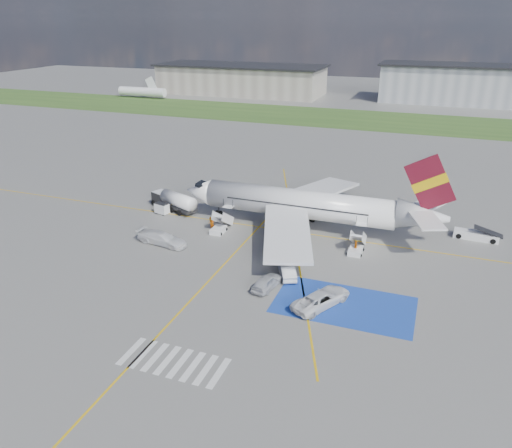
# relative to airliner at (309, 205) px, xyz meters

# --- Properties ---
(ground) EXTENTS (400.00, 400.00, 0.00)m
(ground) POSITION_rel_airliner_xyz_m (-1.51, -14.00, -3.39)
(ground) COLOR #60605E
(ground) RESTS_ON ground
(grass_strip) EXTENTS (400.00, 30.00, 0.01)m
(grass_strip) POSITION_rel_airliner_xyz_m (-1.51, 81.00, -3.39)
(grass_strip) COLOR #2D4C1E
(grass_strip) RESTS_ON ground
(taxiway_line_main) EXTENTS (120.00, 0.20, 0.01)m
(taxiway_line_main) POSITION_rel_airliner_xyz_m (-1.51, -2.00, -3.39)
(taxiway_line_main) COLOR gold
(taxiway_line_main) RESTS_ON ground
(taxiway_line_cross) EXTENTS (0.20, 60.00, 0.01)m
(taxiway_line_cross) POSITION_rel_airliner_xyz_m (-6.51, -24.00, -3.39)
(taxiway_line_cross) COLOR gold
(taxiway_line_cross) RESTS_ON ground
(taxiway_line_diag) EXTENTS (20.71, 56.45, 0.01)m
(taxiway_line_diag) POSITION_rel_airliner_xyz_m (-1.51, -2.00, -3.39)
(taxiway_line_diag) COLOR gold
(taxiway_line_diag) RESTS_ON ground
(staging_box) EXTENTS (14.00, 8.00, 0.01)m
(staging_box) POSITION_rel_airliner_xyz_m (8.49, -18.00, -3.39)
(staging_box) COLOR #1A3EA1
(staging_box) RESTS_ON ground
(crosswalk) EXTENTS (9.00, 4.00, 0.01)m
(crosswalk) POSITION_rel_airliner_xyz_m (-3.31, -32.00, -3.39)
(crosswalk) COLOR silver
(crosswalk) RESTS_ON ground
(terminal_west) EXTENTS (60.00, 22.00, 10.00)m
(terminal_west) POSITION_rel_airliner_xyz_m (-56.51, 116.00, 1.61)
(terminal_west) COLOR gray
(terminal_west) RESTS_ON ground
(terminal_centre) EXTENTS (48.00, 18.00, 12.00)m
(terminal_centre) POSITION_rel_airliner_xyz_m (18.49, 121.00, 2.61)
(terminal_centre) COLOR gray
(terminal_centre) RESTS_ON ground
(airliner) EXTENTS (36.81, 32.95, 11.92)m
(airliner) POSITION_rel_airliner_xyz_m (0.00, 0.00, 0.00)
(airliner) COLOR silver
(airliner) RESTS_ON ground
(airstairs_fwd) EXTENTS (1.90, 5.20, 3.60)m
(airstairs_fwd) POSITION_rel_airliner_xyz_m (-11.01, -5.30, -2.77)
(airstairs_fwd) COLOR silver
(airstairs_fwd) RESTS_ON ground
(airstairs_aft) EXTENTS (1.90, 5.20, 3.60)m
(airstairs_aft) POSITION_rel_airliner_xyz_m (7.49, -5.30, -2.77)
(airstairs_aft) COLOR silver
(airstairs_aft) RESTS_ON ground
(fuel_tanker) EXTENTS (8.57, 5.24, 2.86)m
(fuel_tanker) POSITION_rel_airliner_xyz_m (-20.74, -0.22, -2.19)
(fuel_tanker) COLOR black
(fuel_tanker) RESTS_ON ground
(gpu_cart) EXTENTS (2.23, 1.69, 1.67)m
(gpu_cart) POSITION_rel_airliner_xyz_m (-21.66, -2.28, -2.64)
(gpu_cart) COLOR silver
(gpu_cart) RESTS_ON ground
(belt_loader) EXTENTS (6.03, 2.53, 1.77)m
(belt_loader) POSITION_rel_airliner_xyz_m (21.62, 4.16, -2.95)
(belt_loader) COLOR silver
(belt_loader) RESTS_ON ground
(car_silver_a) EXTENTS (2.60, 4.75, 1.53)m
(car_silver_a) POSITION_rel_airliner_xyz_m (0.05, -17.55, -2.63)
(car_silver_a) COLOR #ADAEB4
(car_silver_a) RESTS_ON ground
(car_silver_b) EXTENTS (3.36, 4.69, 1.47)m
(car_silver_b) POSITION_rel_airliner_xyz_m (1.31, -14.33, -2.66)
(car_silver_b) COLOR #B7BABF
(car_silver_b) RESTS_ON ground
(van_white_a) EXTENTS (4.74, 5.91, 2.02)m
(van_white_a) POSITION_rel_airliner_xyz_m (6.32, -18.87, -2.38)
(van_white_a) COLOR silver
(van_white_a) RESTS_ON ground
(van_white_b) EXTENTS (5.59, 2.90, 2.09)m
(van_white_b) POSITION_rel_airliner_xyz_m (-16.22, -11.59, -2.35)
(van_white_b) COLOR silver
(van_white_b) RESTS_ON ground
(crew_fwd) EXTENTS (0.68, 0.59, 1.57)m
(crew_fwd) POSITION_rel_airliner_xyz_m (-12.20, -5.05, -2.61)
(crew_fwd) COLOR orange
(crew_fwd) RESTS_ON ground
(crew_nose) EXTENTS (0.95, 1.04, 1.75)m
(crew_nose) POSITION_rel_airliner_xyz_m (-12.49, -4.99, -2.52)
(crew_nose) COLOR orange
(crew_nose) RESTS_ON ground
(crew_aft) EXTENTS (0.68, 1.03, 1.62)m
(crew_aft) POSITION_rel_airliner_xyz_m (7.46, -5.52, -2.58)
(crew_aft) COLOR orange
(crew_aft) RESTS_ON ground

